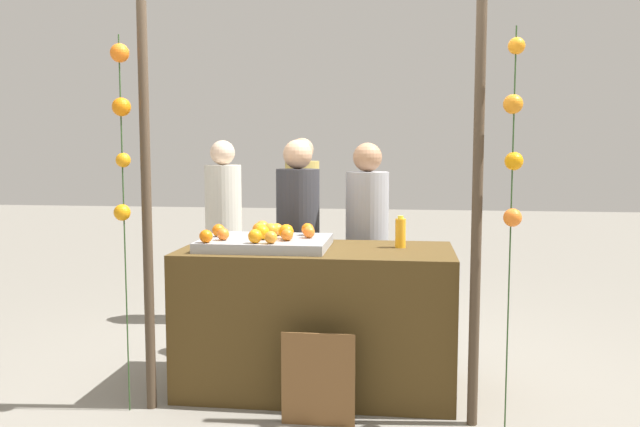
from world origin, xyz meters
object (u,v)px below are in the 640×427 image
at_px(stall_counter, 317,319).
at_px(orange_1, 308,229).
at_px(chalkboard_sign, 318,380).
at_px(vendor_right, 367,257).
at_px(orange_0, 223,234).
at_px(vendor_left, 298,255).
at_px(juice_bottle, 400,233).

xyz_separation_m(stall_counter, orange_1, (-0.08, 0.14, 0.54)).
bearing_deg(chalkboard_sign, stall_counter, 98.22).
bearing_deg(vendor_right, orange_1, -120.12).
xyz_separation_m(orange_0, vendor_left, (0.32, 0.84, -0.26)).
xyz_separation_m(orange_1, vendor_right, (0.35, 0.60, -0.27)).
height_order(orange_0, chalkboard_sign, orange_0).
relative_size(orange_0, vendor_left, 0.05).
relative_size(stall_counter, vendor_left, 1.07).
relative_size(orange_0, chalkboard_sign, 0.14).
bearing_deg(chalkboard_sign, orange_0, 147.58).
distance_m(juice_bottle, vendor_left, 0.99).
bearing_deg(orange_1, juice_bottle, -5.05).
xyz_separation_m(stall_counter, vendor_right, (0.27, 0.74, 0.27)).
bearing_deg(stall_counter, juice_bottle, 9.93).
bearing_deg(vendor_left, vendor_right, 4.96).
xyz_separation_m(orange_1, chalkboard_sign, (0.16, -0.69, -0.74)).
height_order(chalkboard_sign, vendor_right, vendor_right).
height_order(orange_1, chalkboard_sign, orange_1).
xyz_separation_m(stall_counter, orange_0, (-0.55, -0.15, 0.54)).
height_order(juice_bottle, vendor_right, vendor_right).
bearing_deg(chalkboard_sign, vendor_left, 103.99).
distance_m(orange_0, juice_bottle, 1.09).
height_order(stall_counter, chalkboard_sign, stall_counter).
relative_size(orange_1, vendor_left, 0.05).
height_order(stall_counter, vendor_right, vendor_right).
bearing_deg(juice_bottle, chalkboard_sign, -124.07).
distance_m(orange_1, vendor_right, 0.74).
bearing_deg(stall_counter, orange_0, -165.12).
bearing_deg(vendor_right, orange_0, -132.80).
bearing_deg(orange_0, vendor_right, 47.20).
xyz_separation_m(chalkboard_sign, vendor_left, (-0.31, 1.24, 0.48)).
bearing_deg(vendor_right, stall_counter, -109.89).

